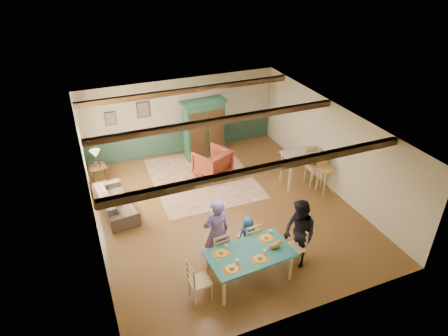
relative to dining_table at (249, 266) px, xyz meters
name	(u,v)px	position (x,y,z in m)	size (l,w,h in m)	color
floor	(224,209)	(0.50, 2.72, -0.39)	(8.00, 8.00, 0.00)	#573418
wall_back	(181,116)	(0.50, 6.72, 0.96)	(7.00, 0.02, 2.70)	beige
wall_left	(91,197)	(-3.00, 2.72, 0.96)	(0.02, 8.00, 2.70)	beige
wall_right	(331,147)	(4.00, 2.72, 0.96)	(0.02, 8.00, 2.70)	beige
ceiling	(224,123)	(0.50, 2.72, 2.31)	(7.00, 8.00, 0.02)	white
wainscot_back	(182,139)	(0.50, 6.70, 0.06)	(6.95, 0.03, 0.90)	#203C2C
ceiling_beam_front	(265,168)	(0.50, 0.42, 2.22)	(6.95, 0.16, 0.16)	black
ceiling_beam_mid	(218,121)	(0.50, 3.12, 2.22)	(6.95, 0.16, 0.16)	black
ceiling_beam_back	(188,90)	(0.50, 5.72, 2.22)	(6.95, 0.16, 0.16)	black
window_left	(84,158)	(-2.97, 4.42, 1.16)	(0.06, 1.60, 1.30)	white
picture_left_wall	(92,196)	(-2.97, 2.12, 1.36)	(0.04, 0.42, 0.52)	gray
picture_back_a	(143,110)	(-0.80, 6.69, 1.41)	(0.45, 0.04, 0.55)	gray
picture_back_b	(111,119)	(-1.90, 6.69, 1.26)	(0.38, 0.04, 0.48)	gray
dining_table	(249,266)	(0.00, 0.00, 0.00)	(1.89, 1.05, 0.79)	#1F645E
dining_chair_far_left	(218,248)	(-0.47, 0.73, 0.10)	(0.44, 0.46, 0.99)	tan
dining_chair_far_right	(249,238)	(0.37, 0.78, 0.10)	(0.44, 0.46, 0.99)	tan
dining_chair_end_left	(200,280)	(-1.20, -0.08, 0.10)	(0.44, 0.46, 0.99)	tan
dining_chair_end_right	(294,247)	(1.20, 0.08, 0.10)	(0.44, 0.46, 0.99)	tan
person_man	(216,232)	(-0.47, 0.81, 0.51)	(0.66, 0.43, 1.81)	#715A9B
person_woman	(299,234)	(1.31, 0.08, 0.47)	(0.84, 0.65, 1.73)	black
person_child	(248,235)	(0.36, 0.86, 0.13)	(0.51, 0.33, 1.05)	#224C8A
cat	(275,245)	(0.58, -0.07, 0.49)	(0.38, 0.15, 0.19)	orange
place_setting_near_left	(232,267)	(-0.56, -0.30, 0.45)	(0.42, 0.31, 0.11)	#F6A720
place_setting_near_center	(260,257)	(0.12, -0.25, 0.45)	(0.42, 0.31, 0.11)	#F6A720
place_setting_far_left	(221,252)	(-0.59, 0.22, 0.45)	(0.42, 0.31, 0.11)	#F6A720
place_setting_far_right	(266,237)	(0.56, 0.30, 0.45)	(0.42, 0.31, 0.11)	#F6A720
area_rug	(202,178)	(0.49, 4.59, -0.39)	(3.12, 3.71, 0.01)	beige
armoire	(204,129)	(1.08, 5.95, 0.66)	(1.50, 0.60, 2.11)	#133121
armchair	(212,163)	(0.87, 4.63, 0.07)	(0.98, 1.01, 0.92)	#551811
sofa	(116,201)	(-2.37, 3.86, -0.09)	(2.07, 0.81, 0.60)	#3E3026
end_table	(99,174)	(-2.62, 5.56, -0.09)	(0.50, 0.50, 0.61)	black
table_lamp	(96,158)	(-2.62, 5.56, 0.50)	(0.31, 0.31, 0.56)	beige
counter_table	(302,169)	(3.29, 3.07, 0.15)	(1.31, 0.77, 1.09)	#B9A68F
bar_stool_left	(313,167)	(3.60, 2.95, 0.20)	(0.42, 0.46, 1.19)	tan
bar_stool_right	(326,173)	(3.72, 2.43, 0.25)	(0.45, 0.50, 1.28)	tan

